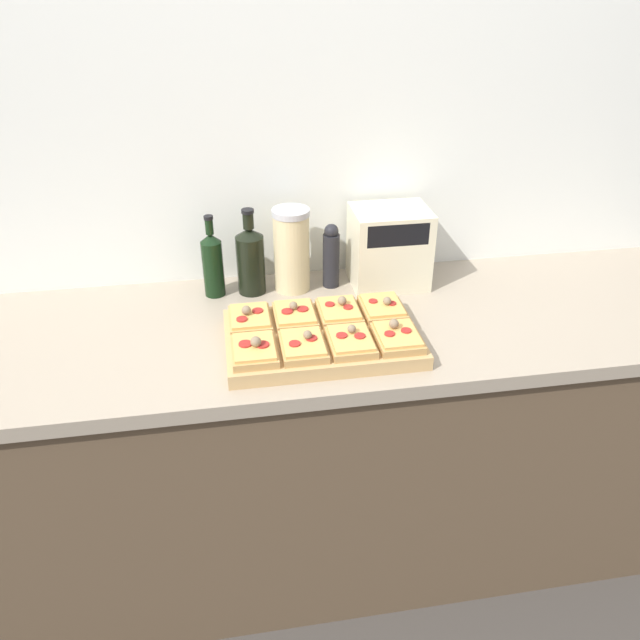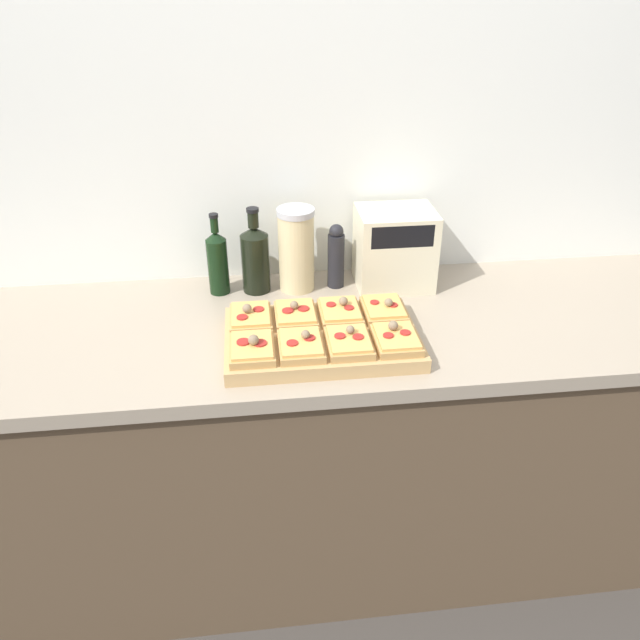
# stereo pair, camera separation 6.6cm
# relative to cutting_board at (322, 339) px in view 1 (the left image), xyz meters

# --- Properties ---
(ground_plane) EXTENTS (12.00, 12.00, 0.00)m
(ground_plane) POSITION_rel_cutting_board_xyz_m (-0.07, -0.21, -0.90)
(ground_plane) COLOR #3D3833
(wall_back) EXTENTS (6.00, 0.06, 2.50)m
(wall_back) POSITION_rel_cutting_board_xyz_m (-0.07, 0.47, 0.35)
(wall_back) COLOR silver
(wall_back) RESTS_ON ground_plane
(kitchen_counter) EXTENTS (2.63, 0.67, 0.88)m
(kitchen_counter) POSITION_rel_cutting_board_xyz_m (-0.07, 0.11, -0.46)
(kitchen_counter) COLOR brown
(kitchen_counter) RESTS_ON ground_plane
(cutting_board) EXTENTS (0.50, 0.32, 0.04)m
(cutting_board) POSITION_rel_cutting_board_xyz_m (0.00, 0.00, 0.00)
(cutting_board) COLOR tan
(cutting_board) RESTS_ON kitchen_counter
(pizza_slice_back_left) EXTENTS (0.11, 0.14, 0.05)m
(pizza_slice_back_left) POSITION_rel_cutting_board_xyz_m (-0.18, 0.08, 0.03)
(pizza_slice_back_left) COLOR tan
(pizza_slice_back_left) RESTS_ON cutting_board
(pizza_slice_back_midleft) EXTENTS (0.11, 0.14, 0.05)m
(pizza_slice_back_midleft) POSITION_rel_cutting_board_xyz_m (-0.06, 0.08, 0.03)
(pizza_slice_back_midleft) COLOR tan
(pizza_slice_back_midleft) RESTS_ON cutting_board
(pizza_slice_back_midright) EXTENTS (0.11, 0.14, 0.05)m
(pizza_slice_back_midright) POSITION_rel_cutting_board_xyz_m (0.06, 0.08, 0.03)
(pizza_slice_back_midright) COLOR tan
(pizza_slice_back_midright) RESTS_ON cutting_board
(pizza_slice_back_right) EXTENTS (0.11, 0.14, 0.05)m
(pizza_slice_back_right) POSITION_rel_cutting_board_xyz_m (0.18, 0.08, 0.03)
(pizza_slice_back_right) COLOR tan
(pizza_slice_back_right) RESTS_ON cutting_board
(pizza_slice_front_left) EXTENTS (0.11, 0.14, 0.05)m
(pizza_slice_front_left) POSITION_rel_cutting_board_xyz_m (-0.18, -0.08, 0.03)
(pizza_slice_front_left) COLOR tan
(pizza_slice_front_left) RESTS_ON cutting_board
(pizza_slice_front_midleft) EXTENTS (0.11, 0.14, 0.05)m
(pizza_slice_front_midleft) POSITION_rel_cutting_board_xyz_m (-0.06, -0.08, 0.03)
(pizza_slice_front_midleft) COLOR tan
(pizza_slice_front_midleft) RESTS_ON cutting_board
(pizza_slice_front_midright) EXTENTS (0.11, 0.14, 0.05)m
(pizza_slice_front_midright) POSITION_rel_cutting_board_xyz_m (0.06, -0.08, 0.03)
(pizza_slice_front_midright) COLOR tan
(pizza_slice_front_midright) RESTS_ON cutting_board
(pizza_slice_front_right) EXTENTS (0.11, 0.14, 0.05)m
(pizza_slice_front_right) POSITION_rel_cutting_board_xyz_m (0.18, -0.08, 0.03)
(pizza_slice_front_right) COLOR tan
(pizza_slice_front_right) RESTS_ON cutting_board
(olive_oil_bottle) EXTENTS (0.06, 0.06, 0.25)m
(olive_oil_bottle) POSITION_rel_cutting_board_xyz_m (-0.27, 0.33, 0.08)
(olive_oil_bottle) COLOR black
(olive_oil_bottle) RESTS_ON kitchen_counter
(wine_bottle) EXTENTS (0.08, 0.08, 0.26)m
(wine_bottle) POSITION_rel_cutting_board_xyz_m (-0.16, 0.33, 0.09)
(wine_bottle) COLOR black
(wine_bottle) RESTS_ON kitchen_counter
(grain_jar_tall) EXTENTS (0.11, 0.11, 0.25)m
(grain_jar_tall) POSITION_rel_cutting_board_xyz_m (-0.04, 0.33, 0.11)
(grain_jar_tall) COLOR beige
(grain_jar_tall) RESTS_ON kitchen_counter
(pepper_mill) EXTENTS (0.05, 0.05, 0.20)m
(pepper_mill) POSITION_rel_cutting_board_xyz_m (0.08, 0.33, 0.08)
(pepper_mill) COLOR black
(pepper_mill) RESTS_ON kitchen_counter
(toaster_oven) EXTENTS (0.25, 0.18, 0.24)m
(toaster_oven) POSITION_rel_cutting_board_xyz_m (0.26, 0.32, 0.10)
(toaster_oven) COLOR beige
(toaster_oven) RESTS_ON kitchen_counter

